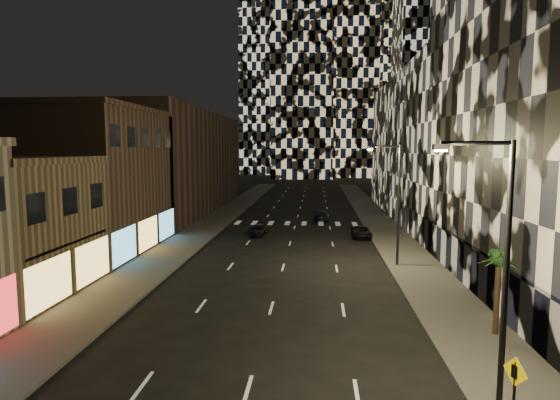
% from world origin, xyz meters
% --- Properties ---
extents(sidewalk_left, '(4.00, 120.00, 0.15)m').
position_xyz_m(sidewalk_left, '(-10.00, 50.00, 0.07)').
color(sidewalk_left, '#47443F').
rests_on(sidewalk_left, ground).
extents(sidewalk_right, '(4.00, 120.00, 0.15)m').
position_xyz_m(sidewalk_right, '(10.00, 50.00, 0.07)').
color(sidewalk_right, '#47443F').
rests_on(sidewalk_right, ground).
extents(curb_left, '(0.20, 120.00, 0.15)m').
position_xyz_m(curb_left, '(-7.90, 50.00, 0.07)').
color(curb_left, '#4C4C47').
rests_on(curb_left, ground).
extents(curb_right, '(0.20, 120.00, 0.15)m').
position_xyz_m(curb_right, '(7.90, 50.00, 0.07)').
color(curb_right, '#4C4C47').
rests_on(curb_right, ground).
extents(retail_brown, '(10.00, 15.00, 12.00)m').
position_xyz_m(retail_brown, '(-17.00, 33.50, 6.00)').
color(retail_brown, '#503A2D').
rests_on(retail_brown, ground).
extents(retail_filler_left, '(10.00, 40.00, 14.00)m').
position_xyz_m(retail_filler_left, '(-17.00, 60.00, 7.00)').
color(retail_filler_left, '#503A2D').
rests_on(retail_filler_left, ground).
extents(midrise_base, '(0.60, 25.00, 3.00)m').
position_xyz_m(midrise_base, '(12.30, 24.50, 1.50)').
color(midrise_base, '#383838').
rests_on(midrise_base, ground).
extents(midrise_filler_right, '(16.00, 40.00, 18.00)m').
position_xyz_m(midrise_filler_right, '(20.00, 57.00, 9.00)').
color(midrise_filler_right, '#232326').
rests_on(midrise_filler_right, ground).
extents(tower_right_mid, '(20.00, 20.00, 100.00)m').
position_xyz_m(tower_right_mid, '(35.00, 135.00, 50.00)').
color(tower_right_mid, black).
rests_on(tower_right_mid, ground).
extents(tower_left_back, '(24.00, 24.00, 120.00)m').
position_xyz_m(tower_left_back, '(-12.00, 165.00, 60.00)').
color(tower_left_back, black).
rests_on(tower_left_back, ground).
extents(tower_center_low, '(18.00, 18.00, 95.00)m').
position_xyz_m(tower_center_low, '(-2.00, 140.00, 47.50)').
color(tower_center_low, black).
rests_on(tower_center_low, ground).
extents(streetlight_near, '(2.55, 0.25, 9.00)m').
position_xyz_m(streetlight_near, '(8.35, 10.00, 5.35)').
color(streetlight_near, black).
rests_on(streetlight_near, sidewalk_right).
extents(streetlight_far, '(2.55, 0.25, 9.00)m').
position_xyz_m(streetlight_far, '(8.35, 30.00, 5.35)').
color(streetlight_far, black).
rests_on(streetlight_far, sidewalk_right).
extents(car_dark_midlane, '(1.69, 3.67, 1.22)m').
position_xyz_m(car_dark_midlane, '(-3.50, 41.66, 0.61)').
color(car_dark_midlane, black).
rests_on(car_dark_midlane, ground).
extents(car_dark_oncoming, '(1.84, 4.38, 1.26)m').
position_xyz_m(car_dark_oncoming, '(3.07, 52.50, 0.63)').
color(car_dark_oncoming, black).
rests_on(car_dark_oncoming, ground).
extents(car_dark_rightlane, '(1.92, 4.10, 1.14)m').
position_xyz_m(car_dark_rightlane, '(6.97, 41.44, 0.57)').
color(car_dark_rightlane, black).
rests_on(car_dark_rightlane, ground).
extents(ped_sign, '(0.38, 0.86, 2.71)m').
position_xyz_m(ped_sign, '(8.30, 8.23, 1.99)').
color(ped_sign, black).
rests_on(ped_sign, sidewalk_right).
extents(palm_tree, '(2.02, 2.07, 4.05)m').
position_xyz_m(palm_tree, '(10.97, 16.81, 3.49)').
color(palm_tree, '#47331E').
rests_on(palm_tree, sidewalk_right).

